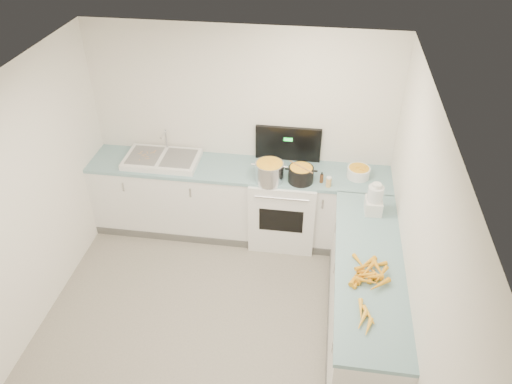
# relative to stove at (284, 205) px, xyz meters

# --- Properties ---
(floor) EXTENTS (3.50, 4.00, 0.00)m
(floor) POSITION_rel_stove_xyz_m (-0.55, -1.69, -0.47)
(floor) COLOR gray
(floor) RESTS_ON ground
(ceiling) EXTENTS (3.50, 4.00, 0.00)m
(ceiling) POSITION_rel_stove_xyz_m (-0.55, -1.69, 2.03)
(ceiling) COLOR white
(ceiling) RESTS_ON ground
(wall_back) EXTENTS (3.50, 0.00, 2.50)m
(wall_back) POSITION_rel_stove_xyz_m (-0.55, 0.31, 0.78)
(wall_back) COLOR white
(wall_back) RESTS_ON ground
(wall_left) EXTENTS (0.00, 4.00, 2.50)m
(wall_left) POSITION_rel_stove_xyz_m (-2.30, -1.69, 0.78)
(wall_left) COLOR white
(wall_left) RESTS_ON ground
(wall_right) EXTENTS (0.00, 4.00, 2.50)m
(wall_right) POSITION_rel_stove_xyz_m (1.20, -1.69, 0.78)
(wall_right) COLOR white
(wall_right) RESTS_ON ground
(counter_back) EXTENTS (3.50, 0.62, 0.94)m
(counter_back) POSITION_rel_stove_xyz_m (-0.55, 0.01, -0.00)
(counter_back) COLOR white
(counter_back) RESTS_ON ground
(counter_right) EXTENTS (0.62, 2.20, 0.94)m
(counter_right) POSITION_rel_stove_xyz_m (0.90, -1.39, -0.00)
(counter_right) COLOR white
(counter_right) RESTS_ON ground
(stove) EXTENTS (0.76, 0.65, 1.36)m
(stove) POSITION_rel_stove_xyz_m (0.00, 0.00, 0.00)
(stove) COLOR white
(stove) RESTS_ON ground
(sink) EXTENTS (0.86, 0.52, 0.31)m
(sink) POSITION_rel_stove_xyz_m (-1.45, 0.02, 0.50)
(sink) COLOR white
(sink) RESTS_ON counter_back
(steel_pot) EXTENTS (0.36, 0.36, 0.23)m
(steel_pot) POSITION_rel_stove_xyz_m (-0.16, -0.18, 0.56)
(steel_pot) COLOR silver
(steel_pot) RESTS_ON stove
(black_pot) EXTENTS (0.35, 0.35, 0.20)m
(black_pot) POSITION_rel_stove_xyz_m (0.19, -0.16, 0.54)
(black_pot) COLOR black
(black_pot) RESTS_ON stove
(wooden_spoon) EXTENTS (0.27, 0.22, 0.01)m
(wooden_spoon) POSITION_rel_stove_xyz_m (0.19, -0.16, 0.65)
(wooden_spoon) COLOR #AD7A47
(wooden_spoon) RESTS_ON black_pot
(mixing_bowl) EXTENTS (0.33, 0.33, 0.12)m
(mixing_bowl) POSITION_rel_stove_xyz_m (0.82, 0.03, 0.52)
(mixing_bowl) COLOR white
(mixing_bowl) RESTS_ON counter_back
(extract_bottle) EXTENTS (0.04, 0.04, 0.10)m
(extract_bottle) POSITION_rel_stove_xyz_m (0.41, -0.14, 0.52)
(extract_bottle) COLOR #593319
(extract_bottle) RESTS_ON counter_back
(spice_jar) EXTENTS (0.06, 0.06, 0.10)m
(spice_jar) POSITION_rel_stove_xyz_m (0.49, -0.21, 0.52)
(spice_jar) COLOR #E5B266
(spice_jar) RESTS_ON counter_back
(food_processor) EXTENTS (0.17, 0.21, 0.34)m
(food_processor) POSITION_rel_stove_xyz_m (0.95, -0.60, 0.61)
(food_processor) COLOR white
(food_processor) RESTS_ON counter_right
(carrot_pile) EXTENTS (0.36, 0.47, 0.09)m
(carrot_pile) POSITION_rel_stove_xyz_m (0.87, -1.55, 0.50)
(carrot_pile) COLOR #F7A71E
(carrot_pile) RESTS_ON counter_right
(peeled_carrots) EXTENTS (0.16, 0.37, 0.04)m
(peeled_carrots) POSITION_rel_stove_xyz_m (0.83, -2.03, 0.49)
(peeled_carrots) COLOR yellow
(peeled_carrots) RESTS_ON counter_right
(peelings) EXTENTS (0.23, 0.27, 0.01)m
(peelings) POSITION_rel_stove_xyz_m (-1.65, 0.04, 0.54)
(peelings) COLOR tan
(peelings) RESTS_ON sink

